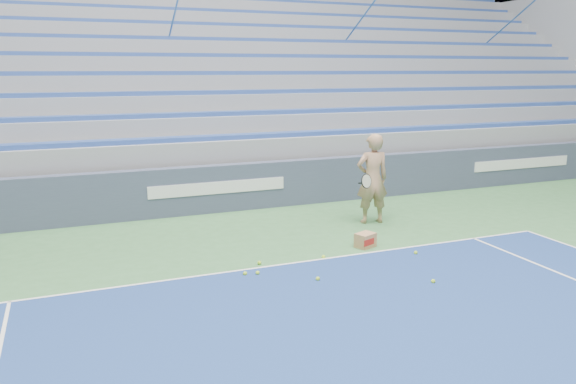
% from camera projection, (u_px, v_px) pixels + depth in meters
% --- Properties ---
extents(sponsor_barrier, '(30.00, 0.32, 1.10)m').
position_uv_depth(sponsor_barrier, '(217.00, 188.00, 13.02)').
color(sponsor_barrier, '#3C435B').
rests_on(sponsor_barrier, ground).
extents(bleachers, '(31.00, 9.15, 7.30)m').
position_uv_depth(bleachers, '(169.00, 98.00, 17.81)').
color(bleachers, gray).
rests_on(bleachers, ground).
extents(tennis_player, '(0.99, 0.90, 1.94)m').
position_uv_depth(tennis_player, '(372.00, 179.00, 11.98)').
color(tennis_player, tan).
rests_on(tennis_player, ground).
extents(ball_box, '(0.43, 0.39, 0.27)m').
position_uv_depth(ball_box, '(365.00, 240.00, 10.49)').
color(ball_box, '#A87A51').
rests_on(ball_box, ground).
extents(tennis_ball_0, '(0.07, 0.07, 0.07)m').
position_uv_depth(tennis_ball_0, '(259.00, 263.00, 9.56)').
color(tennis_ball_0, '#B7E72F').
rests_on(tennis_ball_0, ground).
extents(tennis_ball_1, '(0.07, 0.07, 0.07)m').
position_uv_depth(tennis_ball_1, '(245.00, 274.00, 9.06)').
color(tennis_ball_1, '#B7E72F').
rests_on(tennis_ball_1, ground).
extents(tennis_ball_2, '(0.07, 0.07, 0.07)m').
position_uv_depth(tennis_ball_2, '(433.00, 281.00, 8.73)').
color(tennis_ball_2, '#B7E72F').
rests_on(tennis_ball_2, ground).
extents(tennis_ball_3, '(0.07, 0.07, 0.07)m').
position_uv_depth(tennis_ball_3, '(258.00, 273.00, 9.09)').
color(tennis_ball_3, '#B7E72F').
rests_on(tennis_ball_3, ground).
extents(tennis_ball_4, '(0.07, 0.07, 0.07)m').
position_uv_depth(tennis_ball_4, '(318.00, 279.00, 8.83)').
color(tennis_ball_4, '#B7E72F').
rests_on(tennis_ball_4, ground).
extents(tennis_ball_5, '(0.07, 0.07, 0.07)m').
position_uv_depth(tennis_ball_5, '(324.00, 257.00, 9.86)').
color(tennis_ball_5, '#B7E72F').
rests_on(tennis_ball_5, ground).
extents(tennis_ball_6, '(0.07, 0.07, 0.07)m').
position_uv_depth(tennis_ball_6, '(416.00, 253.00, 10.09)').
color(tennis_ball_6, '#B7E72F').
rests_on(tennis_ball_6, ground).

